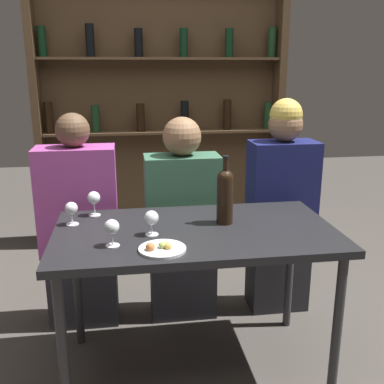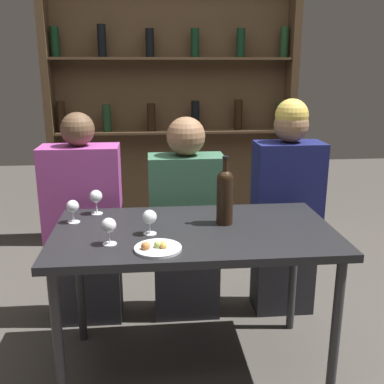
{
  "view_description": "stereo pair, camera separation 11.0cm",
  "coord_description": "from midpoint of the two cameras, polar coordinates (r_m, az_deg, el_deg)",
  "views": [
    {
      "loc": [
        -0.31,
        -1.94,
        1.48
      ],
      "look_at": [
        0.0,
        0.11,
        0.9
      ],
      "focal_mm": 42.0,
      "sensor_mm": 36.0,
      "label": 1
    },
    {
      "loc": [
        -0.2,
        -1.96,
        1.48
      ],
      "look_at": [
        0.0,
        0.11,
        0.9
      ],
      "focal_mm": 42.0,
      "sensor_mm": 36.0,
      "label": 2
    }
  ],
  "objects": [
    {
      "name": "wine_glass_0",
      "position": [
        2.32,
        -13.69,
        -0.84
      ],
      "size": [
        0.07,
        0.07,
        0.13
      ],
      "color": "silver",
      "rests_on": "dining_table"
    },
    {
      "name": "seated_person_left",
      "position": [
        2.66,
        -15.22,
        -4.65
      ],
      "size": [
        0.43,
        0.22,
        1.24
      ],
      "color": "#26262B",
      "rests_on": "ground_plane"
    },
    {
      "name": "seated_person_center",
      "position": [
        2.65,
        -2.41,
        -4.33
      ],
      "size": [
        0.43,
        0.22,
        1.21
      ],
      "color": "#26262B",
      "rests_on": "ground_plane"
    },
    {
      "name": "dining_table",
      "position": [
        2.13,
        -1.06,
        -6.52
      ],
      "size": [
        1.31,
        0.72,
        0.75
      ],
      "color": "black",
      "rests_on": "ground_plane"
    },
    {
      "name": "wine_glass_3",
      "position": [
        1.92,
        -11.77,
        -4.49
      ],
      "size": [
        0.06,
        0.06,
        0.12
      ],
      "color": "silver",
      "rests_on": "dining_table"
    },
    {
      "name": "food_plate_0",
      "position": [
        1.87,
        -5.56,
        -7.16
      ],
      "size": [
        0.2,
        0.2,
        0.04
      ],
      "color": "silver",
      "rests_on": "dining_table"
    },
    {
      "name": "ground_plane",
      "position": [
        2.46,
        -0.97,
        -21.23
      ],
      "size": [
        10.0,
        10.0,
        0.0
      ],
      "primitive_type": "plane",
      "color": "#47423D"
    },
    {
      "name": "seated_person_right",
      "position": [
        2.76,
        10.08,
        -2.42
      ],
      "size": [
        0.39,
        0.22,
        1.3
      ],
      "color": "#26262B",
      "rests_on": "ground_plane"
    },
    {
      "name": "wine_glass_1",
      "position": [
        2.22,
        -16.45,
        -2.13
      ],
      "size": [
        0.06,
        0.06,
        0.11
      ],
      "color": "silver",
      "rests_on": "dining_table"
    },
    {
      "name": "wine_bottle",
      "position": [
        2.14,
        2.75,
        -0.26
      ],
      "size": [
        0.08,
        0.08,
        0.33
      ],
      "color": "black",
      "rests_on": "dining_table"
    },
    {
      "name": "wine_rack_wall",
      "position": [
        3.8,
        -4.75,
        11.91
      ],
      "size": [
        2.04,
        0.21,
        2.39
      ],
      "color": "#4C3823",
      "rests_on": "ground_plane"
    },
    {
      "name": "wine_glass_2",
      "position": [
        2.02,
        -6.73,
        -3.39
      ],
      "size": [
        0.07,
        0.07,
        0.11
      ],
      "color": "silver",
      "rests_on": "dining_table"
    }
  ]
}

